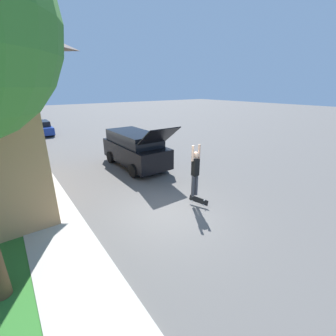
{
  "coord_description": "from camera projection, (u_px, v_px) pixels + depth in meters",
  "views": [
    {
      "loc": [
        -4.32,
        -5.91,
        4.42
      ],
      "look_at": [
        1.12,
        1.51,
        1.09
      ],
      "focal_mm": 24.0,
      "sensor_mm": 36.0,
      "label": 1
    }
  ],
  "objects": [
    {
      "name": "ground_plane",
      "position": [
        168.0,
        213.0,
        8.39
      ],
      "size": [
        120.0,
        120.0,
        0.0
      ],
      "primitive_type": "plane",
      "color": "#54514F"
    },
    {
      "name": "sidewalk",
      "position": [
        35.0,
        182.0,
        10.91
      ],
      "size": [
        1.8,
        80.0,
        0.1
      ],
      "color": "#ADA89E",
      "rests_on": "ground_plane"
    },
    {
      "name": "suv_parked",
      "position": [
        135.0,
        148.0,
        12.95
      ],
      "size": [
        2.11,
        5.49,
        2.67
      ],
      "color": "black",
      "rests_on": "ground_plane"
    },
    {
      "name": "car_down_street",
      "position": [
        40.0,
        128.0,
        21.82
      ],
      "size": [
        1.99,
        4.22,
        1.33
      ],
      "color": "navy",
      "rests_on": "ground_plane"
    },
    {
      "name": "skateboarder",
      "position": [
        195.0,
        170.0,
        8.51
      ],
      "size": [
        0.41,
        0.24,
        2.04
      ],
      "color": "#38383D",
      "rests_on": "ground_plane"
    },
    {
      "name": "skateboard",
      "position": [
        198.0,
        200.0,
        8.82
      ],
      "size": [
        0.35,
        0.75,
        0.29
      ],
      "color": "black",
      "rests_on": "ground_plane"
    }
  ]
}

